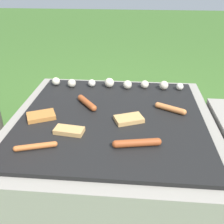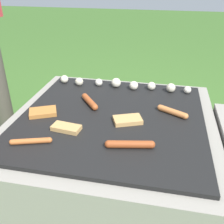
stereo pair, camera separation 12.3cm
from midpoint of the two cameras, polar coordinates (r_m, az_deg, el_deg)
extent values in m
plane|color=#3D6628|center=(1.49, 2.44, -15.16)|extent=(14.00, 14.00, 0.00)
cube|color=gray|center=(1.36, 2.62, -9.00)|extent=(0.97, 0.97, 0.41)
cube|color=black|center=(1.24, 2.83, -1.25)|extent=(0.85, 0.85, 0.02)
cylinder|color=#B7602D|center=(1.07, -14.15, -6.27)|extent=(0.15, 0.06, 0.02)
sphere|color=#B7602D|center=(1.09, -17.95, -6.37)|extent=(0.02, 0.02, 0.02)
sphere|color=#B7602D|center=(1.06, -10.27, -6.13)|extent=(0.02, 0.02, 0.02)
cylinder|color=#A34C23|center=(1.34, -2.28, 2.24)|extent=(0.11, 0.13, 0.03)
sphere|color=#A34C23|center=(1.28, -1.01, 0.98)|extent=(0.03, 0.03, 0.03)
sphere|color=#A34C23|center=(1.39, -3.44, 3.39)|extent=(0.03, 0.03, 0.03)
cylinder|color=#C6753D|center=(1.29, 15.69, -0.01)|extent=(0.13, 0.09, 0.03)
sphere|color=#C6753D|center=(1.31, 13.10, 0.90)|extent=(0.03, 0.03, 0.03)
sphere|color=#C6753D|center=(1.27, 18.37, -0.95)|extent=(0.03, 0.03, 0.03)
cylinder|color=#93421E|center=(1.03, 7.38, -7.11)|extent=(0.17, 0.06, 0.03)
sphere|color=#93421E|center=(1.02, 2.70, -7.12)|extent=(0.03, 0.03, 0.03)
sphere|color=#93421E|center=(1.04, 11.96, -7.06)|extent=(0.03, 0.03, 0.03)
cube|color=tan|center=(1.13, -6.89, -3.53)|extent=(0.13, 0.08, 0.02)
cube|color=tan|center=(1.19, 6.38, -1.81)|extent=(0.15, 0.12, 0.02)
cube|color=#B27033|center=(1.28, -12.17, -0.08)|extent=(0.15, 0.13, 0.02)
sphere|color=beige|center=(1.61, -8.18, 7.05)|extent=(0.05, 0.05, 0.05)
sphere|color=beige|center=(1.56, -4.93, 6.57)|extent=(0.05, 0.05, 0.05)
sphere|color=silver|center=(1.55, -0.62, 6.43)|extent=(0.04, 0.04, 0.04)
sphere|color=beige|center=(1.54, 3.19, 6.34)|extent=(0.05, 0.05, 0.05)
sphere|color=beige|center=(1.51, 7.10, 5.70)|extent=(0.05, 0.05, 0.05)
sphere|color=beige|center=(1.53, 10.89, 5.53)|extent=(0.05, 0.05, 0.05)
sphere|color=beige|center=(1.52, 14.99, 5.06)|extent=(0.05, 0.05, 0.05)
sphere|color=silver|center=(1.53, 18.34, 4.55)|extent=(0.04, 0.04, 0.04)
camera|label=1|loc=(0.06, -87.14, 1.57)|focal=42.00mm
camera|label=2|loc=(0.06, 92.86, -1.57)|focal=42.00mm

